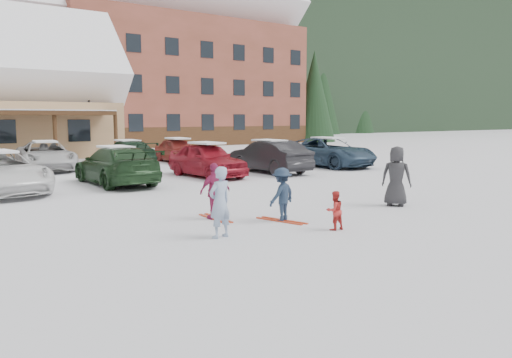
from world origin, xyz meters
TOP-DOWN VIEW (x-y plane):
  - ground at (0.00, 0.00)m, footprint 160.00×160.00m
  - alpine_hotel at (14.27, 38.00)m, footprint 31.48×14.01m
  - lamp_post at (3.28, 24.96)m, footprint 0.50×0.25m
  - conifer_1 at (30.00, 32.00)m, footprint 4.84×4.84m
  - conifer_3 at (6.00, 44.00)m, footprint 3.96×3.96m
  - conifer_4 at (34.00, 46.00)m, footprint 5.06×5.06m
  - adult_skier at (-1.71, -0.49)m, footprint 0.64×0.48m
  - toddler_red at (0.86, -1.38)m, footprint 0.48×0.39m
  - child_navy at (0.46, 0.11)m, footprint 0.99×0.73m
  - skis_child_navy at (0.46, 0.11)m, footprint 0.59×1.40m
  - child_magenta at (-0.76, 1.33)m, footprint 0.86×0.38m
  - skis_child_magenta at (-0.76, 1.33)m, footprint 0.24×1.41m
  - bystander_dark at (4.62, -0.09)m, footprint 0.93×1.04m
  - parked_car_3 at (-0.47, 9.42)m, footprint 2.13×5.14m
  - parked_car_4 at (3.70, 9.59)m, footprint 2.07×4.55m
  - parked_car_5 at (7.03, 9.40)m, footprint 1.72×4.72m
  - parked_car_6 at (11.36, 10.00)m, footprint 2.93×5.74m
  - parked_car_10 at (-1.50, 16.62)m, footprint 2.82×5.40m
  - parked_car_11 at (2.72, 16.55)m, footprint 2.11×4.87m
  - parked_car_12 at (5.98, 17.04)m, footprint 1.91×4.25m

SIDE VIEW (x-z plane):
  - ground at x=0.00m, z-range 0.00..0.00m
  - skis_child_navy at x=0.46m, z-range 0.00..0.03m
  - skis_child_magenta at x=-0.76m, z-range 0.00..0.03m
  - toddler_red at x=0.86m, z-range 0.00..0.92m
  - child_navy at x=0.46m, z-range 0.00..1.36m
  - parked_car_11 at x=2.72m, z-range 0.00..1.39m
  - parked_car_12 at x=5.98m, z-range 0.00..1.42m
  - parked_car_10 at x=-1.50m, z-range 0.00..1.45m
  - child_magenta at x=-0.76m, z-range 0.00..1.46m
  - parked_car_3 at x=-0.47m, z-range 0.00..1.49m
  - parked_car_4 at x=3.70m, z-range 0.00..1.51m
  - parked_car_5 at x=7.03m, z-range 0.00..1.55m
  - parked_car_6 at x=11.36m, z-range 0.00..1.55m
  - adult_skier at x=-1.71m, z-range 0.00..1.56m
  - bystander_dark at x=4.62m, z-range 0.00..1.78m
  - lamp_post at x=3.28m, z-range 0.40..6.17m
  - conifer_3 at x=6.00m, z-range 0.53..9.71m
  - conifer_1 at x=30.00m, z-range 0.65..11.87m
  - conifer_4 at x=34.00m, z-range 0.68..12.41m
  - alpine_hotel at x=14.27m, z-range -2.11..19.37m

